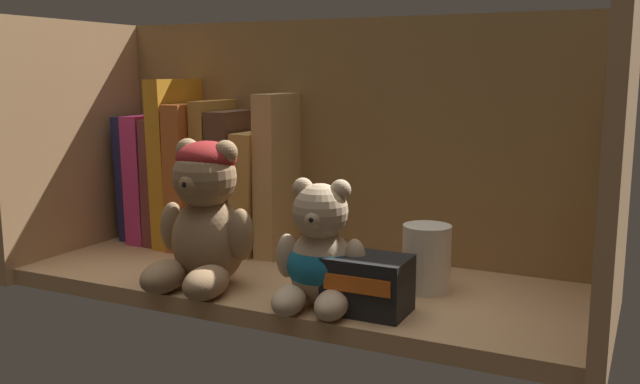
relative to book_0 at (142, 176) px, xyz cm
name	(u,v)px	position (x,y,z in cm)	size (l,w,h in cm)	color
shelf_board	(298,285)	(31.00, -9.12, -10.04)	(67.49, 25.01, 2.00)	tan
shelf_back_panel	(343,146)	(31.00, 3.99, 5.56)	(69.89, 1.20, 33.20)	olive
shelf_side_panel_left	(76,144)	(-3.54, -9.12, 5.56)	(1.60, 27.41, 33.20)	tan
shelf_side_panel_right	(618,176)	(65.55, -9.12, 5.56)	(1.60, 27.41, 33.20)	tan
book_0	(142,176)	(0.00, 0.00, 0.00)	(2.48, 9.14, 18.08)	navy
book_1	(158,177)	(2.93, 0.00, 0.11)	(2.83, 12.10, 18.29)	#CD347E
book_2	(172,179)	(5.46, 0.00, -0.09)	(1.71, 12.05, 17.89)	brown
book_3	(184,161)	(7.83, 0.00, 2.66)	(2.49, 13.40, 23.40)	orange
book_4	(202,174)	(10.78, 0.00, 1.01)	(2.88, 13.86, 20.09)	#BD5D27
book_5	(218,174)	(13.58, 0.00, 1.23)	(2.18, 10.36, 20.53)	gold
book_6	(237,180)	(16.62, 0.00, 0.55)	(3.36, 10.27, 19.18)	brown
book_7	(258,192)	(20.13, 0.00, -0.82)	(3.13, 10.47, 16.43)	#C39145
book_8	(279,175)	(23.45, 0.00, 1.75)	(2.97, 9.28, 21.57)	tan
teddy_bear_larger	(204,217)	(22.87, -16.52, -1.02)	(12.26, 12.40, 16.90)	#93704C
teddy_bear_smaller	(320,257)	(37.89, -17.20, -3.72)	(10.03, 10.66, 13.54)	tan
pillar_candle	(427,258)	(46.34, -7.24, -5.27)	(5.45, 5.45, 7.54)	silver
small_product_box	(368,284)	(43.06, -16.66, -6.10)	(8.37, 6.02, 5.88)	black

